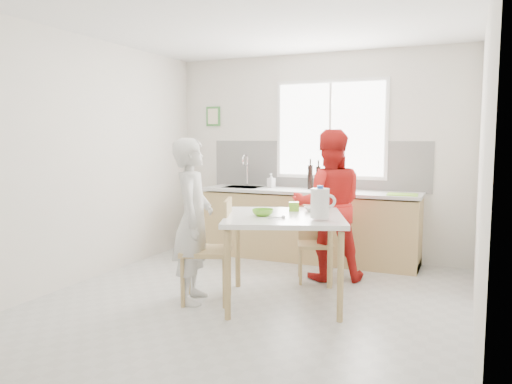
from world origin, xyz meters
TOP-DOWN VIEW (x-y plane):
  - ground at (0.00, 0.00)m, footprint 4.50×4.50m
  - room_shell at (0.00, 0.00)m, footprint 4.50×4.50m
  - window at (0.20, 2.23)m, footprint 1.50×0.06m
  - backsplash at (0.00, 2.24)m, footprint 3.00×0.02m
  - picture_frame at (-1.55, 2.23)m, footprint 0.22×0.03m
  - kitchen_counter at (-0.00, 1.95)m, footprint 2.84×0.64m
  - dining_table at (0.30, 0.20)m, footprint 1.43×1.43m
  - chair_left at (-0.33, -0.03)m, footprint 0.60×0.60m
  - chair_far at (0.35, 1.08)m, footprint 0.49×0.49m
  - person_white at (-0.52, -0.10)m, footprint 0.56×0.68m
  - person_red at (0.47, 1.18)m, footprint 0.99×0.88m
  - bowl_green at (0.13, 0.08)m, footprint 0.26×0.26m
  - bowl_white at (0.50, 0.54)m, footprint 0.25×0.25m
  - milk_jug at (0.70, 0.05)m, footprint 0.23×0.16m
  - green_box at (0.30, 0.50)m, footprint 0.13×0.13m
  - spoon at (0.30, -0.03)m, footprint 0.13×0.11m
  - cutting_board at (1.19, 1.82)m, footprint 0.37×0.27m
  - wine_bottle_a at (-0.01, 2.03)m, footprint 0.07×0.07m
  - wine_bottle_b at (0.08, 2.10)m, footprint 0.07×0.07m
  - jar_amber at (0.28, 1.98)m, footprint 0.06×0.06m
  - soap_bottle at (-0.57, 2.05)m, footprint 0.11×0.11m

SIDE VIEW (x-z plane):
  - ground at x=0.00m, z-range 0.00..0.00m
  - kitchen_counter at x=0.00m, z-range -0.27..1.10m
  - chair_far at x=0.35m, z-range 0.04..0.88m
  - chair_left at x=-0.33m, z-range 0.05..1.06m
  - dining_table at x=0.30m, z-range 0.34..1.20m
  - person_white at x=-0.52m, z-range 0.00..1.59m
  - person_red at x=0.47m, z-range 0.00..1.68m
  - spoon at x=0.30m, z-range 0.86..0.87m
  - bowl_white at x=0.50m, z-range 0.86..0.91m
  - bowl_green at x=0.13m, z-range 0.86..0.92m
  - green_box at x=0.30m, z-range 0.86..0.95m
  - cutting_board at x=1.19m, z-range 0.92..0.93m
  - jar_amber at x=0.28m, z-range 0.92..1.08m
  - milk_jug at x=0.70m, z-range 0.87..1.16m
  - soap_bottle at x=-0.57m, z-range 0.92..1.11m
  - wine_bottle_b at x=0.08m, z-range 0.92..1.22m
  - wine_bottle_a at x=-0.01m, z-range 0.92..1.24m
  - backsplash at x=0.00m, z-range 0.90..1.55m
  - room_shell at x=0.00m, z-range -0.61..3.89m
  - window at x=0.20m, z-range 1.05..2.35m
  - picture_frame at x=-1.55m, z-range 1.76..2.04m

